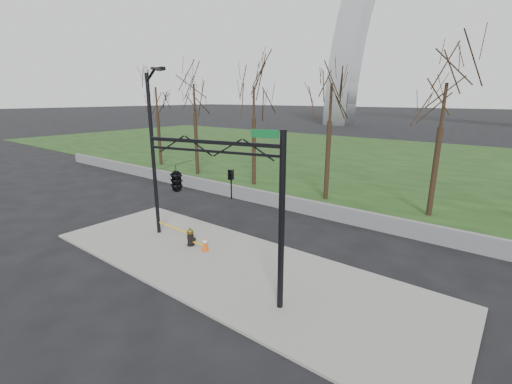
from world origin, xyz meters
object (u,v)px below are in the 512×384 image
Objects in this scene: traffic_cone at (205,244)px; street_light at (154,145)px; fire_hydrant at (191,237)px; traffic_signal_mast at (194,180)px.

traffic_cone is 5.40m from street_light.
traffic_cone is at bearing 3.68° from fire_hydrant.
street_light reaches higher than traffic_cone.
street_light is at bearing -179.01° from fire_hydrant.
fire_hydrant is 0.15× the size of traffic_signal_mast.
traffic_signal_mast is (5.35, -2.29, -0.55)m from street_light.
street_light is at bearing 143.92° from traffic_signal_mast.
traffic_signal_mast is (2.99, -2.27, 3.64)m from fire_hydrant.
street_light is 1.37× the size of traffic_signal_mast.
street_light is (-2.36, 0.02, 4.19)m from fire_hydrant.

